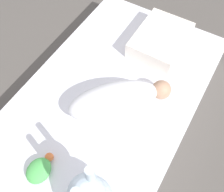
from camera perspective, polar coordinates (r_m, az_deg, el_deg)
name	(u,v)px	position (r m, az deg, el deg)	size (l,w,h in m)	color
ground_plane	(111,109)	(1.61, -0.29, -2.82)	(12.00, 12.00, 0.00)	#514C47
bed_mattress	(111,101)	(1.53, -0.30, -1.16)	(1.46, 0.90, 0.18)	white
swaddled_baby	(117,100)	(1.33, 1.03, -0.86)	(0.48, 0.46, 0.18)	white
pillow	(160,40)	(1.66, 10.49, 11.85)	(0.38, 0.28, 0.11)	white
turtle_plush	(40,169)	(1.29, -15.47, -15.13)	(0.16, 0.11, 0.06)	#51B756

